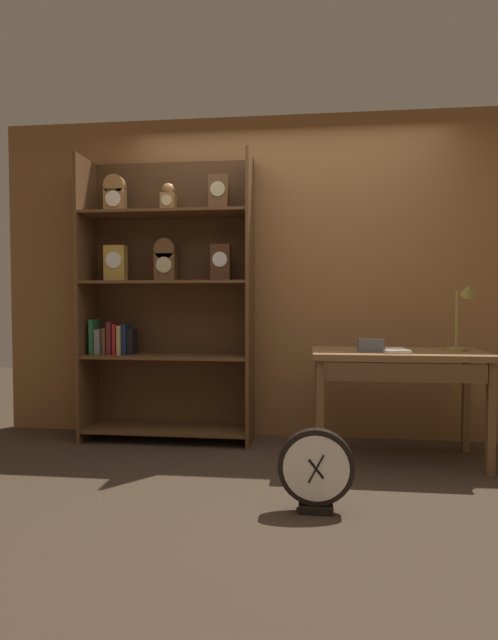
# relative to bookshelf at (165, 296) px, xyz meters

# --- Properties ---
(ground_plane) EXTENTS (10.00, 10.00, 0.00)m
(ground_plane) POSITION_rel_bookshelf_xyz_m (0.98, -1.15, -1.15)
(ground_plane) COLOR #3D2D21
(back_wood_panel) EXTENTS (4.80, 0.05, 2.60)m
(back_wood_panel) POSITION_rel_bookshelf_xyz_m (0.98, 0.21, 0.15)
(back_wood_panel) COLOR brown
(back_wood_panel) RESTS_ON ground
(bookshelf) EXTENTS (1.34, 0.39, 2.24)m
(bookshelf) POSITION_rel_bookshelf_xyz_m (0.00, 0.00, 0.00)
(bookshelf) COLOR brown
(bookshelf) RESTS_ON ground
(workbench) EXTENTS (1.17, 0.60, 0.76)m
(workbench) POSITION_rel_bookshelf_xyz_m (1.75, -0.37, -0.49)
(workbench) COLOR brown
(workbench) RESTS_ON ground
(desk_lamp) EXTENTS (0.19, 0.19, 0.48)m
(desk_lamp) POSITION_rel_bookshelf_xyz_m (2.19, -0.32, -0.12)
(desk_lamp) COLOR olive
(desk_lamp) RESTS_ON workbench
(toolbox_small) EXTENTS (0.17, 0.12, 0.09)m
(toolbox_small) POSITION_rel_bookshelf_xyz_m (1.56, -0.41, -0.34)
(toolbox_small) COLOR #595960
(toolbox_small) RESTS_ON workbench
(open_repair_manual) EXTENTS (0.18, 0.23, 0.02)m
(open_repair_manual) POSITION_rel_bookshelf_xyz_m (1.71, -0.45, -0.37)
(open_repair_manual) COLOR silver
(open_repair_manual) RESTS_ON workbench
(round_clock_large) EXTENTS (0.40, 0.11, 0.44)m
(round_clock_large) POSITION_rel_bookshelf_xyz_m (1.17, -1.27, -0.92)
(round_clock_large) COLOR black
(round_clock_large) RESTS_ON ground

